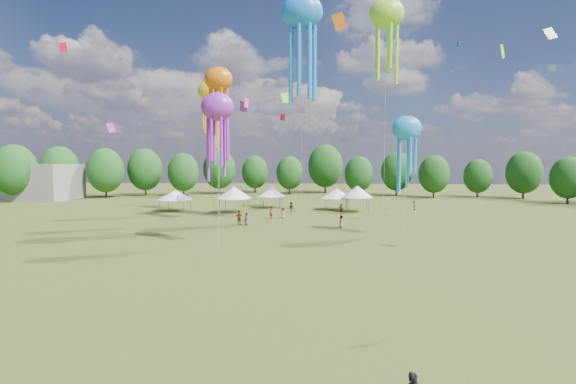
{
  "coord_description": "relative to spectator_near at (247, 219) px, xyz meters",
  "views": [
    {
      "loc": [
        4.26,
        -16.13,
        8.17
      ],
      "look_at": [
        1.63,
        15.0,
        6.0
      ],
      "focal_mm": 25.86,
      "sensor_mm": 36.0,
      "label": 1
    }
  ],
  "objects": [
    {
      "name": "small_kites",
      "position": [
        5.13,
        5.62,
        29.29
      ],
      "size": [
        75.37,
        60.49,
        39.81
      ],
      "color": "orange",
      "rests_on": "ground"
    },
    {
      "name": "ground",
      "position": [
        5.77,
        -37.5,
        -0.83
      ],
      "size": [
        300.0,
        300.0,
        0.0
      ],
      "primitive_type": "plane",
      "color": "#384416",
      "rests_on": "ground"
    },
    {
      "name": "treeline",
      "position": [
        1.9,
        25.02,
        5.71
      ],
      "size": [
        201.57,
        95.24,
        13.43
      ],
      "color": "#38281C",
      "rests_on": "ground"
    },
    {
      "name": "show_kites",
      "position": [
        7.45,
        3.28,
        20.84
      ],
      "size": [
        31.57,
        28.75,
        32.17
      ],
      "color": "orange",
      "rests_on": "ground"
    },
    {
      "name": "spectators_far",
      "position": [
        8.68,
        9.54,
        0.01
      ],
      "size": [
        27.95,
        21.83,
        1.87
      ],
      "color": "gray",
      "rests_on": "ground"
    },
    {
      "name": "festival_tents",
      "position": [
        1.42,
        16.89,
        2.26
      ],
      "size": [
        36.38,
        12.79,
        4.44
      ],
      "color": "#47474C",
      "rests_on": "ground"
    },
    {
      "name": "spectator_near",
      "position": [
        0.0,
        0.0,
        0.0
      ],
      "size": [
        1.02,
        1.01,
        1.66
      ],
      "primitive_type": "imported",
      "rotation": [
        0.0,
        0.0,
        2.37
      ],
      "color": "gray",
      "rests_on": "ground"
    }
  ]
}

